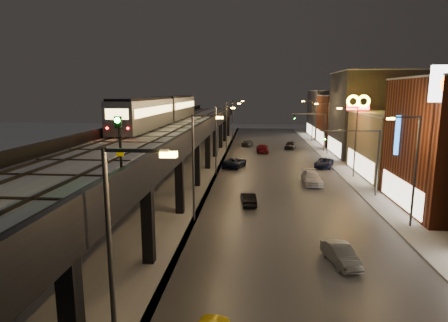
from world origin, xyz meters
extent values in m
plane|color=silver|center=(0.00, 0.00, 0.00)|extent=(220.00, 220.00, 0.00)
cube|color=#46474D|center=(7.50, 35.00, 0.03)|extent=(17.00, 120.00, 0.06)
cube|color=#9FA1A8|center=(17.50, 35.00, 0.07)|extent=(4.00, 120.00, 0.14)
cube|color=#9FA1A8|center=(-6.00, 35.00, 0.03)|extent=(11.00, 120.00, 0.06)
cube|color=black|center=(-6.00, 32.00, 5.80)|extent=(9.00, 100.00, 1.00)
cube|color=black|center=(-2.30, -5.00, 2.65)|extent=(0.70, 0.70, 5.30)
cube|color=black|center=(-9.70, 5.00, 2.65)|extent=(0.70, 0.70, 5.30)
cube|color=black|center=(-2.30, 5.00, 2.65)|extent=(0.70, 0.70, 5.30)
cube|color=black|center=(-6.00, 5.00, 5.15)|extent=(8.00, 0.60, 0.50)
cube|color=black|center=(-9.70, 15.00, 2.65)|extent=(0.70, 0.70, 5.30)
cube|color=black|center=(-2.30, 15.00, 2.65)|extent=(0.70, 0.70, 5.30)
cube|color=black|center=(-6.00, 15.00, 5.15)|extent=(8.00, 0.60, 0.50)
cube|color=black|center=(-9.70, 25.00, 2.65)|extent=(0.70, 0.70, 5.30)
cube|color=black|center=(-2.30, 25.00, 2.65)|extent=(0.70, 0.70, 5.30)
cube|color=black|center=(-6.00, 25.00, 5.15)|extent=(8.00, 0.60, 0.50)
cube|color=black|center=(-9.70, 35.00, 2.65)|extent=(0.70, 0.70, 5.30)
cube|color=black|center=(-2.30, 35.00, 2.65)|extent=(0.70, 0.70, 5.30)
cube|color=black|center=(-6.00, 35.00, 5.15)|extent=(8.00, 0.60, 0.50)
cube|color=black|center=(-9.70, 45.00, 2.65)|extent=(0.70, 0.70, 5.30)
cube|color=black|center=(-2.30, 45.00, 2.65)|extent=(0.70, 0.70, 5.30)
cube|color=black|center=(-6.00, 45.00, 5.15)|extent=(8.00, 0.60, 0.50)
cube|color=black|center=(-9.70, 55.00, 2.65)|extent=(0.70, 0.70, 5.30)
cube|color=black|center=(-2.30, 55.00, 2.65)|extent=(0.70, 0.70, 5.30)
cube|color=black|center=(-6.00, 55.00, 5.15)|extent=(8.00, 0.60, 0.50)
cube|color=black|center=(-9.70, 65.00, 2.65)|extent=(0.70, 0.70, 5.30)
cube|color=black|center=(-2.30, 65.00, 2.65)|extent=(0.70, 0.70, 5.30)
cube|color=black|center=(-6.00, 65.00, 5.15)|extent=(8.00, 0.60, 0.50)
cube|color=black|center=(-9.70, 75.00, 2.65)|extent=(0.70, 0.70, 5.30)
cube|color=black|center=(-2.30, 75.00, 2.65)|extent=(0.70, 0.70, 5.30)
cube|color=black|center=(-6.00, 75.00, 5.15)|extent=(8.00, 0.60, 0.50)
cube|color=#B2B7C1|center=(-6.00, 32.00, 6.38)|extent=(8.40, 100.00, 0.16)
cube|color=#332D28|center=(-9.22, 32.00, 6.54)|extent=(0.08, 98.00, 0.16)
cube|color=#332D28|center=(-7.78, 32.00, 6.54)|extent=(0.08, 98.00, 0.16)
cube|color=#332D28|center=(-4.72, 32.00, 6.54)|extent=(0.08, 98.00, 0.16)
cube|color=#332D28|center=(-3.28, 32.00, 6.54)|extent=(0.08, 98.00, 0.16)
cube|color=black|center=(-6.00, 2.00, 6.49)|extent=(7.80, 0.24, 0.06)
cube|color=black|center=(-6.00, 18.00, 6.49)|extent=(7.80, 0.24, 0.06)
cube|color=black|center=(-6.00, 34.00, 6.49)|extent=(7.80, 0.24, 0.06)
cube|color=black|center=(-6.00, 50.00, 6.49)|extent=(7.80, 0.24, 0.06)
cube|color=black|center=(-6.00, 66.00, 6.49)|extent=(7.80, 0.24, 0.06)
cube|color=black|center=(-1.65, 32.00, 6.85)|extent=(0.30, 100.00, 1.10)
cube|color=black|center=(-10.35, 32.00, 6.85)|extent=(0.30, 100.00, 1.10)
cube|color=beige|center=(17.95, 18.00, 1.60)|extent=(0.10, 9.60, 2.40)
cube|color=#7D704F|center=(24.00, 32.00, 4.00)|extent=(12.00, 15.00, 8.00)
cube|color=beige|center=(17.95, 32.00, 1.60)|extent=(0.10, 12.00, 2.40)
cube|color=#B2B7C1|center=(24.00, 32.00, 8.08)|extent=(12.20, 15.20, 0.16)
cube|color=#2E2E33|center=(24.00, 48.00, 7.00)|extent=(12.00, 13.00, 14.00)
cube|color=beige|center=(17.95, 48.00, 1.60)|extent=(0.10, 10.40, 2.40)
cube|color=#B2B7C1|center=(24.00, 48.00, 14.08)|extent=(12.20, 13.20, 0.16)
cube|color=brown|center=(24.00, 62.00, 5.00)|extent=(12.00, 12.00, 10.00)
cube|color=beige|center=(17.95, 62.00, 1.60)|extent=(0.10, 9.60, 2.40)
cube|color=#B2B7C1|center=(24.00, 62.00, 10.08)|extent=(12.20, 12.20, 0.16)
cube|color=#37373B|center=(24.00, 76.00, 5.50)|extent=(12.00, 16.00, 11.00)
cube|color=beige|center=(17.95, 76.00, 1.60)|extent=(0.10, 12.80, 2.40)
cube|color=#B2B7C1|center=(24.00, 76.00, 11.08)|extent=(12.20, 16.20, 0.16)
cylinder|color=#38383A|center=(-0.70, -5.00, 4.50)|extent=(0.18, 0.18, 9.00)
cube|color=#38383A|center=(0.40, -5.00, 8.90)|extent=(2.20, 0.12, 0.12)
cube|color=yellow|center=(1.50, -5.00, 8.78)|extent=(0.55, 0.28, 0.18)
cylinder|color=#38383A|center=(-0.70, 13.00, 4.50)|extent=(0.18, 0.18, 9.00)
cube|color=#38383A|center=(0.40, 13.00, 8.90)|extent=(2.20, 0.12, 0.12)
cube|color=yellow|center=(1.50, 13.00, 8.78)|extent=(0.55, 0.28, 0.18)
cylinder|color=#38383A|center=(17.00, 13.00, 4.50)|extent=(0.18, 0.18, 9.00)
cube|color=#38383A|center=(15.90, 13.00, 8.90)|extent=(2.20, 0.12, 0.12)
cube|color=yellow|center=(14.80, 13.00, 8.78)|extent=(0.55, 0.28, 0.18)
cylinder|color=#38383A|center=(-0.70, 31.00, 4.50)|extent=(0.18, 0.18, 9.00)
cube|color=#38383A|center=(0.40, 31.00, 8.90)|extent=(2.20, 0.12, 0.12)
cube|color=yellow|center=(1.50, 31.00, 8.78)|extent=(0.55, 0.28, 0.18)
cylinder|color=#38383A|center=(17.00, 31.00, 4.50)|extent=(0.18, 0.18, 9.00)
cube|color=#38383A|center=(15.90, 31.00, 8.90)|extent=(2.20, 0.12, 0.12)
cube|color=yellow|center=(14.80, 31.00, 8.78)|extent=(0.55, 0.28, 0.18)
cylinder|color=#38383A|center=(-0.70, 49.00, 4.50)|extent=(0.18, 0.18, 9.00)
cube|color=#38383A|center=(0.40, 49.00, 8.90)|extent=(2.20, 0.12, 0.12)
cube|color=yellow|center=(1.50, 49.00, 8.78)|extent=(0.55, 0.28, 0.18)
cylinder|color=#38383A|center=(17.00, 49.00, 4.50)|extent=(0.18, 0.18, 9.00)
cube|color=#38383A|center=(15.90, 49.00, 8.90)|extent=(2.20, 0.12, 0.12)
cube|color=yellow|center=(14.80, 49.00, 8.78)|extent=(0.55, 0.28, 0.18)
cylinder|color=#38383A|center=(-0.70, 67.00, 4.50)|extent=(0.18, 0.18, 9.00)
cube|color=#38383A|center=(0.40, 67.00, 8.90)|extent=(2.20, 0.12, 0.12)
cube|color=yellow|center=(1.50, 67.00, 8.78)|extent=(0.55, 0.28, 0.18)
cylinder|color=#38383A|center=(17.00, 67.00, 4.50)|extent=(0.18, 0.18, 9.00)
cube|color=#38383A|center=(15.90, 67.00, 8.90)|extent=(2.20, 0.12, 0.12)
cube|color=yellow|center=(14.80, 67.00, 8.78)|extent=(0.55, 0.28, 0.18)
cylinder|color=#38383A|center=(17.00, 22.00, 3.50)|extent=(0.20, 0.20, 7.00)
cube|color=#38383A|center=(14.00, 22.00, 6.90)|extent=(6.00, 0.12, 0.12)
imported|color=black|center=(11.50, 22.00, 6.40)|extent=(0.20, 0.16, 1.00)
sphere|color=#0CFF26|center=(11.50, 21.85, 6.15)|extent=(0.18, 0.18, 0.18)
cylinder|color=#38383A|center=(17.00, 52.00, 3.50)|extent=(0.20, 0.20, 7.00)
cube|color=#38383A|center=(14.00, 52.00, 6.90)|extent=(6.00, 0.12, 0.12)
imported|color=black|center=(11.50, 52.00, 6.40)|extent=(0.20, 0.16, 1.00)
sphere|color=#0CFF26|center=(11.50, 51.85, 6.15)|extent=(0.18, 0.18, 0.18)
cube|color=gray|center=(-8.50, 25.80, 8.27)|extent=(2.91, 17.53, 3.31)
cube|color=black|center=(-8.50, 25.80, 10.05)|extent=(2.61, 17.03, 0.25)
cube|color=#F2CE6B|center=(-9.96, 25.80, 8.72)|extent=(0.05, 16.03, 0.90)
cube|color=#F2CE6B|center=(-7.04, 25.80, 8.72)|extent=(0.05, 16.03, 0.90)
cube|color=gray|center=(-8.50, 44.16, 8.27)|extent=(2.91, 17.53, 3.31)
cube|color=black|center=(-8.50, 44.16, 10.05)|extent=(2.61, 17.03, 0.25)
cube|color=#F2CE6B|center=(-9.96, 44.16, 8.72)|extent=(0.05, 16.03, 0.90)
cube|color=#F2CE6B|center=(-7.04, 44.16, 8.72)|extent=(0.05, 16.03, 0.90)
cube|color=#F2CE6B|center=(-8.50, 17.03, 8.77)|extent=(2.20, 0.05, 1.00)
sphere|color=#FF0C0C|center=(-9.50, 17.01, 7.47)|extent=(0.20, 0.20, 0.20)
sphere|color=#FF0C0C|center=(-7.50, 17.01, 7.47)|extent=(0.20, 0.20, 0.20)
cylinder|color=black|center=(-2.10, 0.31, 8.14)|extent=(0.12, 0.12, 3.04)
cube|color=black|center=(-2.10, 0.19, 9.41)|extent=(0.32, 0.18, 0.56)
sphere|color=#0CFF26|center=(-2.10, 0.07, 9.51)|extent=(0.26, 0.26, 0.26)
cube|color=#FFE200|center=(-2.10, 0.21, 7.94)|extent=(0.36, 0.04, 0.30)
imported|color=black|center=(3.81, 17.84, 0.61)|extent=(1.71, 3.81, 1.22)
imported|color=black|center=(1.47, 36.11, 0.71)|extent=(3.71, 5.60, 1.43)
imported|color=maroon|center=(5.72, 50.20, 0.73)|extent=(2.14, 5.07, 1.46)
imported|color=#383C43|center=(2.86, 58.21, 0.69)|extent=(2.61, 4.33, 1.38)
imported|color=slate|center=(9.89, 5.76, 0.61)|extent=(2.10, 3.92, 1.23)
imported|color=#131936|center=(14.36, 37.09, 0.66)|extent=(3.65, 5.24, 1.33)
imported|color=silver|center=(11.14, 26.86, 0.74)|extent=(2.16, 5.12, 1.48)
imported|color=black|center=(11.17, 54.54, 0.76)|extent=(2.77, 4.73, 1.51)
cylinder|color=#38383A|center=(18.00, 34.61, 4.20)|extent=(0.24, 0.24, 8.40)
cube|color=#FF0C0C|center=(18.00, 34.61, 8.72)|extent=(2.94, 0.25, 0.53)
torus|color=yellow|center=(17.32, 34.61, 9.56)|extent=(1.72, 0.47, 1.70)
torus|color=yellow|center=(18.68, 34.61, 9.56)|extent=(1.72, 0.47, 1.70)
cylinder|color=#38383A|center=(18.50, 12.22, 5.59)|extent=(0.28, 0.28, 11.18)
cylinder|color=#38383A|center=(18.50, 19.60, 2.60)|extent=(0.28, 0.28, 5.20)
cube|color=blue|center=(18.50, 19.60, 6.75)|extent=(1.66, 0.35, 3.74)
camera|label=1|loc=(4.33, -16.99, 10.82)|focal=30.00mm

